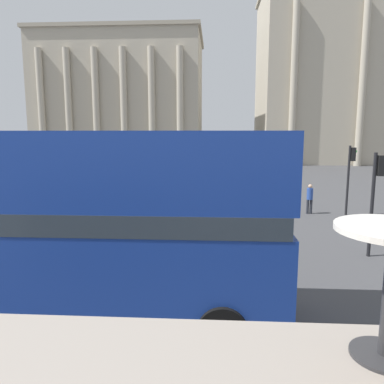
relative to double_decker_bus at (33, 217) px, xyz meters
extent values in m
cylinder|color=black|center=(4.32, 1.27, -1.92)|extent=(1.00, 0.22, 1.00)
cylinder|color=black|center=(4.32, -1.27, -1.92)|extent=(1.00, 0.22, 1.00)
cube|color=navy|center=(0.00, 0.00, -1.01)|extent=(11.45, 2.55, 1.82)
cube|color=#2D3842|center=(0.00, 0.00, 0.13)|extent=(11.22, 2.57, 0.45)
cube|color=navy|center=(0.00, 0.00, 1.15)|extent=(11.45, 2.55, 1.60)
cylinder|color=#2D2D30|center=(5.07, -6.17, 0.71)|extent=(0.36, 0.36, 0.02)
cube|color=#B2A893|center=(-10.01, 50.13, 6.70)|extent=(23.66, 14.41, 18.24)
cube|color=#A39984|center=(-10.01, 50.13, 16.08)|extent=(24.26, 15.01, 0.50)
cylinder|color=#B2A893|center=(-19.47, 42.47, 5.34)|extent=(0.90, 0.90, 15.51)
cylinder|color=#B2A893|center=(-15.69, 42.47, 5.34)|extent=(0.90, 0.90, 15.51)
cylinder|color=#B2A893|center=(-11.90, 42.47, 5.34)|extent=(0.90, 0.90, 15.51)
cylinder|color=#B2A893|center=(-8.12, 42.47, 5.34)|extent=(0.90, 0.90, 15.51)
cylinder|color=#B2A893|center=(-4.33, 42.47, 5.34)|extent=(0.90, 0.90, 15.51)
cylinder|color=#B2A893|center=(-0.54, 42.47, 5.34)|extent=(0.90, 0.90, 15.51)
cube|color=#B2A893|center=(27.45, 51.23, 10.02)|extent=(32.88, 15.72, 24.87)
cylinder|color=#B2A893|center=(14.30, 42.92, 8.15)|extent=(0.90, 0.90, 21.14)
cylinder|color=#B2A893|center=(23.07, 42.92, 8.15)|extent=(0.90, 0.90, 21.14)
cylinder|color=black|center=(9.62, 5.03, -0.58)|extent=(0.12, 0.12, 3.67)
cube|color=black|center=(9.80, 5.03, 0.80)|extent=(0.20, 0.24, 0.70)
sphere|color=green|center=(9.91, 5.03, 0.95)|extent=(0.14, 0.14, 0.14)
cylinder|color=black|center=(11.13, 11.82, -0.57)|extent=(0.12, 0.12, 3.69)
cube|color=black|center=(11.31, 11.82, 0.82)|extent=(0.20, 0.24, 0.70)
sphere|color=green|center=(11.42, 11.82, 0.97)|extent=(0.14, 0.14, 0.14)
cylinder|color=black|center=(3.66, 20.24, -0.82)|extent=(0.12, 0.12, 3.20)
cube|color=black|center=(3.84, 20.24, 0.33)|extent=(0.20, 0.24, 0.70)
sphere|color=gold|center=(3.95, 20.24, 0.48)|extent=(0.14, 0.14, 0.14)
cylinder|color=#282B33|center=(-2.34, 18.04, -2.00)|extent=(0.14, 0.14, 0.84)
cylinder|color=#282B33|center=(-2.16, 18.04, -2.00)|extent=(0.14, 0.14, 0.84)
cylinder|color=black|center=(-2.25, 18.04, -1.24)|extent=(0.32, 0.32, 0.67)
sphere|color=tan|center=(-2.25, 18.04, -0.79)|extent=(0.23, 0.23, 0.23)
cylinder|color=#282B33|center=(3.67, 12.34, -1.98)|extent=(0.14, 0.14, 0.88)
cylinder|color=#282B33|center=(3.85, 12.34, -1.98)|extent=(0.14, 0.14, 0.88)
cylinder|color=yellow|center=(3.76, 12.34, -1.19)|extent=(0.32, 0.32, 0.70)
sphere|color=tan|center=(3.76, 12.34, -0.72)|extent=(0.24, 0.24, 0.24)
cylinder|color=#282B33|center=(9.18, 12.11, -2.03)|extent=(0.14, 0.14, 0.78)
cylinder|color=#282B33|center=(9.36, 12.11, -2.03)|extent=(0.14, 0.14, 0.78)
cylinder|color=#284799|center=(9.27, 12.11, -1.33)|extent=(0.32, 0.32, 0.62)
sphere|color=tan|center=(9.27, 12.11, -0.92)|extent=(0.21, 0.21, 0.21)
cylinder|color=#282B33|center=(-4.98, 27.68, -2.00)|extent=(0.14, 0.14, 0.84)
cylinder|color=#282B33|center=(-4.80, 27.68, -2.00)|extent=(0.14, 0.14, 0.84)
cylinder|color=slate|center=(-4.89, 27.68, -1.24)|extent=(0.32, 0.32, 0.67)
sphere|color=tan|center=(-4.89, 27.68, -0.79)|extent=(0.23, 0.23, 0.23)
camera|label=1|loc=(4.14, -8.10, 1.90)|focal=35.00mm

